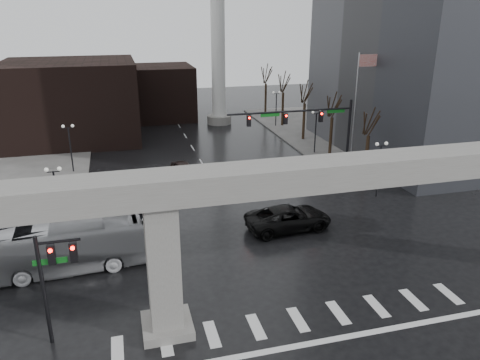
# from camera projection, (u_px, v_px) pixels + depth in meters

# --- Properties ---
(ground) EXTENTS (160.00, 160.00, 0.00)m
(ground) POSITION_uv_depth(u_px,v_px,m) (291.00, 309.00, 26.46)
(ground) COLOR black
(ground) RESTS_ON ground
(sidewalk_ne) EXTENTS (28.00, 36.00, 0.15)m
(sidewalk_ne) POSITION_uv_depth(u_px,v_px,m) (374.00, 130.00, 65.40)
(sidewalk_ne) COLOR slate
(sidewalk_ne) RESTS_ON ground
(elevated_guideway) EXTENTS (48.00, 2.60, 8.70)m
(elevated_guideway) POSITION_uv_depth(u_px,v_px,m) (319.00, 194.00, 24.41)
(elevated_guideway) COLOR gray
(elevated_guideway) RESTS_ON ground
(building_far_left) EXTENTS (16.00, 14.00, 10.00)m
(building_far_left) POSITION_uv_depth(u_px,v_px,m) (72.00, 101.00, 59.50)
(building_far_left) COLOR black
(building_far_left) RESTS_ON ground
(building_far_mid) EXTENTS (10.00, 10.00, 8.00)m
(building_far_mid) POSITION_uv_depth(u_px,v_px,m) (160.00, 92.00, 71.82)
(building_far_mid) COLOR black
(building_far_mid) RESTS_ON ground
(smokestack) EXTENTS (3.60, 3.60, 30.00)m
(smokestack) POSITION_uv_depth(u_px,v_px,m) (218.00, 30.00, 65.10)
(smokestack) COLOR silver
(smokestack) RESTS_ON ground
(signal_mast_arm) EXTENTS (12.12, 0.43, 8.00)m
(signal_mast_arm) POSITION_uv_depth(u_px,v_px,m) (312.00, 125.00, 43.70)
(signal_mast_arm) COLOR black
(signal_mast_arm) RESTS_ON ground
(signal_left_pole) EXTENTS (2.30, 0.30, 6.00)m
(signal_left_pole) POSITION_uv_depth(u_px,v_px,m) (53.00, 271.00, 22.56)
(signal_left_pole) COLOR black
(signal_left_pole) RESTS_ON ground
(flagpole_assembly) EXTENTS (2.06, 0.12, 12.00)m
(flagpole_assembly) POSITION_uv_depth(u_px,v_px,m) (358.00, 98.00, 47.55)
(flagpole_assembly) COLOR silver
(flagpole_assembly) RESTS_ON ground
(lamp_right_0) EXTENTS (1.22, 0.32, 5.11)m
(lamp_right_0) POSITION_uv_depth(u_px,v_px,m) (380.00, 160.00, 41.24)
(lamp_right_0) COLOR black
(lamp_right_0) RESTS_ON ground
(lamp_right_1) EXTENTS (1.22, 0.32, 5.11)m
(lamp_right_1) POSITION_uv_depth(u_px,v_px,m) (316.00, 125.00, 53.95)
(lamp_right_1) COLOR black
(lamp_right_1) RESTS_ON ground
(lamp_right_2) EXTENTS (1.22, 0.32, 5.11)m
(lamp_right_2) POSITION_uv_depth(u_px,v_px,m) (276.00, 103.00, 66.66)
(lamp_right_2) COLOR black
(lamp_right_2) RESTS_ON ground
(lamp_left_0) EXTENTS (1.22, 0.32, 5.11)m
(lamp_left_0) POSITION_uv_depth(u_px,v_px,m) (56.00, 188.00, 34.72)
(lamp_left_0) COLOR black
(lamp_left_0) RESTS_ON ground
(lamp_left_1) EXTENTS (1.22, 0.32, 5.11)m
(lamp_left_1) POSITION_uv_depth(u_px,v_px,m) (70.00, 140.00, 47.44)
(lamp_left_1) COLOR black
(lamp_left_1) RESTS_ON ground
(lamp_left_2) EXTENTS (1.22, 0.32, 5.11)m
(lamp_left_2) POSITION_uv_depth(u_px,v_px,m) (78.00, 113.00, 60.15)
(lamp_left_2) COLOR black
(lamp_left_2) RESTS_ON ground
(tree_right_0) EXTENTS (1.09, 1.58, 7.50)m
(tree_right_0) POSITION_uv_depth(u_px,v_px,m) (367.00, 154.00, 45.37)
(tree_right_0) COLOR black
(tree_right_0) RESTS_ON ground
(tree_right_1) EXTENTS (1.09, 1.61, 7.67)m
(tree_right_1) POSITION_uv_depth(u_px,v_px,m) (331.00, 133.00, 52.61)
(tree_right_1) COLOR black
(tree_right_1) RESTS_ON ground
(tree_right_2) EXTENTS (1.10, 1.63, 7.85)m
(tree_right_2) POSITION_uv_depth(u_px,v_px,m) (304.00, 118.00, 59.85)
(tree_right_2) COLOR black
(tree_right_2) RESTS_ON ground
(tree_right_3) EXTENTS (1.11, 1.66, 8.02)m
(tree_right_3) POSITION_uv_depth(u_px,v_px,m) (283.00, 106.00, 67.10)
(tree_right_3) COLOR black
(tree_right_3) RESTS_ON ground
(tree_right_4) EXTENTS (1.12, 1.69, 8.19)m
(tree_right_4) POSITION_uv_depth(u_px,v_px,m) (266.00, 96.00, 74.34)
(tree_right_4) COLOR black
(tree_right_4) RESTS_ON ground
(pickup_truck) EXTENTS (6.82, 3.49, 1.84)m
(pickup_truck) POSITION_uv_depth(u_px,v_px,m) (289.00, 218.00, 35.82)
(pickup_truck) COLOR black
(pickup_truck) RESTS_ON ground
(city_bus) EXTENTS (11.98, 3.35, 3.30)m
(city_bus) POSITION_uv_depth(u_px,v_px,m) (60.00, 247.00, 29.84)
(city_bus) COLOR #9E9EA2
(city_bus) RESTS_ON ground
(far_car) EXTENTS (2.62, 5.03, 1.63)m
(far_car) POSITION_uv_depth(u_px,v_px,m) (184.00, 171.00, 46.56)
(far_car) COLOR black
(far_car) RESTS_ON ground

